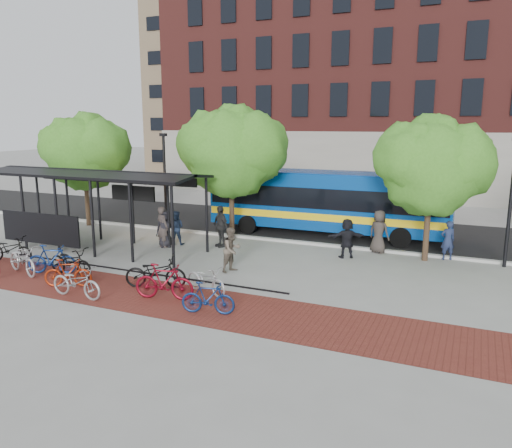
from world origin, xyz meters
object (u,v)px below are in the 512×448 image
at_px(bus_shelter, 92,183).
at_px(tree_c, 434,163).
at_px(pedestrian_5, 347,238).
at_px(bike_5, 68,273).
at_px(bike_11, 208,298).
at_px(pedestrian_2, 176,228).
at_px(pedestrian_0, 165,229).
at_px(bike_3, 52,259).
at_px(lamp_post_left, 165,180).
at_px(bus, 327,199).
at_px(bike_9, 164,282).
at_px(bike_2, 22,260).
at_px(bike_0, 10,249).
at_px(pedestrian_1, 163,227).
at_px(bike_4, 71,262).
at_px(tree_b, 233,148).
at_px(pedestrian_8, 232,250).
at_px(bike_6, 76,282).
at_px(pedestrian_6, 379,232).
at_px(bike_8, 156,272).
at_px(lamp_post_right, 511,199).
at_px(pedestrian_4, 220,226).
at_px(pedestrian_7, 448,240).
at_px(bike_10, 206,279).
at_px(tree_a, 86,149).

height_order(bus_shelter, tree_c, tree_c).
bearing_deg(pedestrian_5, bike_5, 16.58).
height_order(bike_11, pedestrian_2, pedestrian_2).
distance_m(bike_5, pedestrian_5, 11.11).
bearing_deg(pedestrian_0, bike_3, -136.80).
distance_m(tree_c, pedestrian_5, 4.62).
bearing_deg(pedestrian_0, lamp_post_left, 93.10).
xyz_separation_m(bus, bike_9, (-2.18, -11.32, -1.26)).
bearing_deg(bus_shelter, bike_2, -85.38).
bearing_deg(tree_c, pedestrian_0, -167.57).
relative_size(bike_0, pedestrian_2, 1.27).
height_order(tree_c, pedestrian_1, tree_c).
bearing_deg(pedestrian_2, bike_4, 63.90).
xyz_separation_m(tree_b, lamp_post_left, (-4.10, 0.25, -1.71)).
relative_size(lamp_post_left, pedestrian_8, 2.94).
distance_m(bike_2, bike_3, 1.10).
xyz_separation_m(bike_5, pedestrian_8, (4.43, 3.95, 0.37)).
xyz_separation_m(bike_6, pedestrian_6, (7.97, 9.87, 0.42)).
xyz_separation_m(pedestrian_0, pedestrian_2, (0.18, 0.60, -0.04)).
relative_size(bike_3, bike_8, 0.88).
relative_size(lamp_post_right, pedestrian_2, 3.19).
distance_m(lamp_post_right, pedestrian_2, 14.32).
xyz_separation_m(lamp_post_right, bike_9, (-10.27, -8.64, -2.15)).
distance_m(tree_b, bike_4, 9.13).
xyz_separation_m(lamp_post_right, pedestrian_4, (-11.91, -1.66, -1.78)).
xyz_separation_m(bike_4, pedestrian_2, (0.86, 5.82, 0.24)).
bearing_deg(pedestrian_7, pedestrian_2, -16.74).
xyz_separation_m(lamp_post_right, pedestrian_1, (-14.29, -2.83, -1.79)).
bearing_deg(tree_b, pedestrian_6, 3.75).
height_order(tree_b, bike_6, tree_b).
distance_m(lamp_post_right, bike_10, 12.22).
relative_size(pedestrian_0, pedestrian_8, 0.97).
height_order(bike_2, bike_8, bike_2).
distance_m(tree_a, pedestrian_6, 16.23).
xyz_separation_m(lamp_post_left, bike_2, (-0.78, -8.48, -2.19)).
relative_size(bus_shelter, pedestrian_0, 6.26).
bearing_deg(bike_8, bike_10, -104.93).
xyz_separation_m(lamp_post_right, bike_8, (-11.21, -7.78, -2.19)).
height_order(bike_6, pedestrian_5, pedestrian_5).
distance_m(bus, bike_4, 12.68).
relative_size(lamp_post_left, bike_10, 2.76).
bearing_deg(pedestrian_6, bus, -18.62).
xyz_separation_m(lamp_post_right, bike_2, (-16.78, -8.48, -2.19)).
bearing_deg(bike_5, tree_a, 13.71).
bearing_deg(bike_8, bike_11, -136.80).
distance_m(pedestrian_0, pedestrian_7, 12.38).
bearing_deg(pedestrian_5, bike_11, 46.66).
xyz_separation_m(bike_4, pedestrian_4, (2.98, 6.29, 0.40)).
bearing_deg(bike_5, bike_10, -98.53).
bearing_deg(lamp_post_right, tree_a, -179.31).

